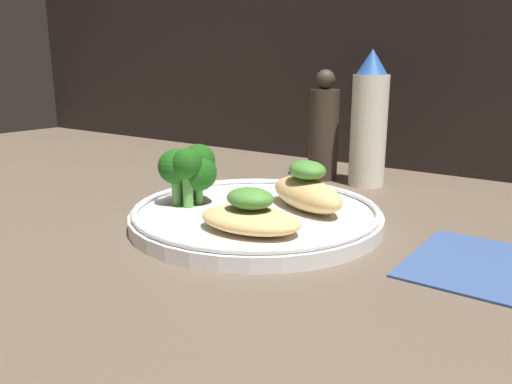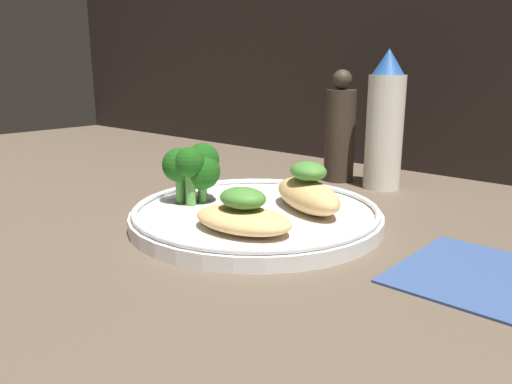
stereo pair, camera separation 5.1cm
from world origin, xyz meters
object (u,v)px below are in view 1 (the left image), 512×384
plate (256,215)px  sauce_bottle (369,122)px  broccoli_bunch (190,168)px  pepper_grinder (324,130)px

plate → sauce_bottle: 24.04cm
broccoli_bunch → sauce_bottle: bearing=69.1°
plate → sauce_bottle: (2.02, 22.73, 7.58)cm
plate → broccoli_bunch: (-7.33, -1.77, 4.32)cm
plate → sauce_bottle: sauce_bottle is taller
broccoli_bunch → plate: bearing=13.6°
plate → sauce_bottle: bearing=84.9°
broccoli_bunch → pepper_grinder: (2.65, 24.50, 1.64)cm
broccoli_bunch → sauce_bottle: (9.35, 24.50, 3.26)cm
sauce_bottle → pepper_grinder: 6.90cm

